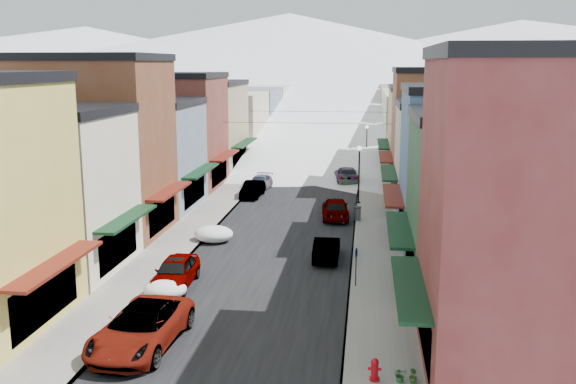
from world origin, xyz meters
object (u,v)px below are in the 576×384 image
(fire_hydrant, at_px, (375,370))
(trash_can, at_px, (357,213))
(streetlamp_near, at_px, (359,167))
(car_green_sedan, at_px, (327,248))
(car_white_suv, at_px, (141,328))
(car_dark_hatch, at_px, (253,189))
(car_silver_sedan, at_px, (175,272))

(fire_hydrant, height_order, trash_can, trash_can)
(streetlamp_near, bearing_deg, car_green_sedan, -96.08)
(car_white_suv, xyz_separation_m, car_green_sedan, (7.00, 13.36, -0.17))
(car_dark_hatch, bearing_deg, streetlamp_near, -8.98)
(car_silver_sedan, relative_size, car_green_sedan, 1.10)
(car_white_suv, relative_size, car_dark_hatch, 1.44)
(car_dark_hatch, distance_m, fire_hydrant, 34.87)
(trash_can, bearing_deg, car_dark_hatch, 139.59)
(fire_hydrant, bearing_deg, car_silver_sedan, 137.79)
(car_white_suv, distance_m, car_green_sedan, 15.09)
(car_dark_hatch, height_order, streetlamp_near, streetlamp_near)
(car_white_suv, height_order, car_dark_hatch, car_white_suv)
(car_green_sedan, bearing_deg, streetlamp_near, -96.49)
(streetlamp_near, bearing_deg, fire_hydrant, -88.03)
(car_dark_hatch, relative_size, streetlamp_near, 0.90)
(car_white_suv, xyz_separation_m, trash_can, (8.70, 23.14, -0.20))
(car_green_sedan, bearing_deg, fire_hydrant, 99.85)
(car_white_suv, height_order, trash_can, car_white_suv)
(fire_hydrant, relative_size, trash_can, 0.85)
(car_dark_hatch, xyz_separation_m, trash_can, (9.50, -8.09, -0.05))
(fire_hydrant, distance_m, trash_can, 25.16)
(car_dark_hatch, bearing_deg, car_green_sedan, -64.00)
(car_white_suv, relative_size, trash_can, 6.10)
(car_white_suv, distance_m, car_silver_sedan, 7.64)
(trash_can, bearing_deg, car_silver_sedan, -121.43)
(fire_hydrant, bearing_deg, car_white_suv, 168.44)
(car_dark_hatch, relative_size, car_green_sedan, 1.01)
(car_white_suv, xyz_separation_m, fire_hydrant, (9.78, -2.00, -0.33))
(car_silver_sedan, bearing_deg, trash_can, 57.68)
(car_silver_sedan, distance_m, car_dark_hatch, 23.64)
(fire_hydrant, xyz_separation_m, trash_can, (-1.08, 25.14, 0.13))
(car_silver_sedan, distance_m, fire_hydrant, 14.28)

